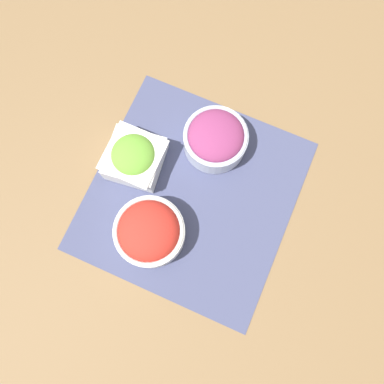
{
  "coord_description": "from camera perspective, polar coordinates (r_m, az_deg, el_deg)",
  "views": [
    {
      "loc": [
        0.18,
        0.08,
        0.89
      ],
      "look_at": [
        0.0,
        0.0,
        0.03
      ],
      "focal_mm": 35.0,
      "sensor_mm": 36.0,
      "label": 1
    }
  ],
  "objects": [
    {
      "name": "ground_plane",
      "position": [
        0.92,
        0.0,
        -0.47
      ],
      "size": [
        3.0,
        3.0,
        0.0
      ],
      "primitive_type": "plane",
      "color": "olive"
    },
    {
      "name": "placemat",
      "position": [
        0.91,
        0.0,
        -0.45
      ],
      "size": [
        0.5,
        0.48,
        0.0
      ],
      "color": "#474C70",
      "rests_on": "ground_plane"
    },
    {
      "name": "onion_bowl",
      "position": [
        0.91,
        3.54,
        8.21
      ],
      "size": [
        0.16,
        0.16,
        0.09
      ],
      "color": "silver",
      "rests_on": "placemat"
    },
    {
      "name": "tomato_bowl",
      "position": [
        0.85,
        -6.49,
        -6.02
      ],
      "size": [
        0.16,
        0.16,
        0.1
      ],
      "color": "white",
      "rests_on": "placemat"
    },
    {
      "name": "lettuce_bowl",
      "position": [
        0.9,
        -8.78,
        5.23
      ],
      "size": [
        0.14,
        0.14,
        0.08
      ],
      "color": "white",
      "rests_on": "placemat"
    }
  ]
}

